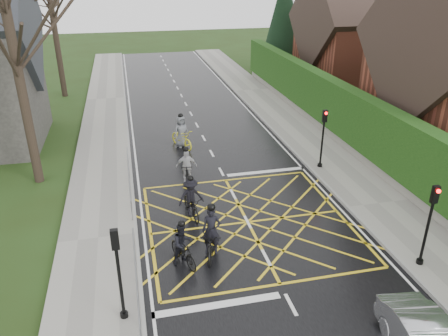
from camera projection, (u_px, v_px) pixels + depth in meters
name	position (u px, v px, depth m)	size (l,w,h in m)	color
ground	(248.00, 222.00, 18.12)	(120.00, 120.00, 0.00)	#1F2F0F
road	(248.00, 222.00, 18.12)	(9.00, 80.00, 0.01)	black
sidewalk_right	(378.00, 205.00, 19.31)	(3.00, 80.00, 0.15)	gray
sidewalk_left	(98.00, 239.00, 16.87)	(3.00, 80.00, 0.15)	gray
stone_wall	(350.00, 146.00, 24.85)	(0.50, 38.00, 0.70)	slate
hedge	(354.00, 117.00, 24.12)	(0.90, 38.00, 2.80)	black
house_far	(364.00, 38.00, 35.20)	(9.80, 8.80, 10.30)	brown
conifer	(284.00, 20.00, 41.19)	(4.60, 4.60, 10.00)	black
tree_near	(6.00, 12.00, 18.27)	(9.24, 9.24, 11.44)	black
tree_far	(50.00, 2.00, 32.65)	(8.40, 8.40, 10.40)	black
railing_south	(136.00, 276.00, 13.75)	(0.05, 5.04, 1.03)	slate
railing_north	(129.00, 175.00, 20.38)	(0.05, 6.04, 1.03)	slate
traffic_light_ne	(322.00, 139.00, 22.17)	(0.24, 0.31, 3.21)	black
traffic_light_se	(428.00, 227.00, 14.74)	(0.24, 0.31, 3.21)	black
traffic_light_sw	(119.00, 276.00, 12.41)	(0.24, 0.31, 3.21)	black
cyclist_rear	(212.00, 238.00, 15.88)	(1.32, 2.25, 2.07)	black
cyclist_back	(183.00, 248.00, 15.37)	(1.10, 1.78, 1.73)	black
cyclist_mid	(191.00, 201.00, 18.36)	(1.18, 1.99, 1.85)	black
cyclist_front	(187.00, 170.00, 21.09)	(1.07, 1.95, 1.90)	black
cyclist_lead	(182.00, 136.00, 25.35)	(1.51, 2.22, 2.05)	gold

